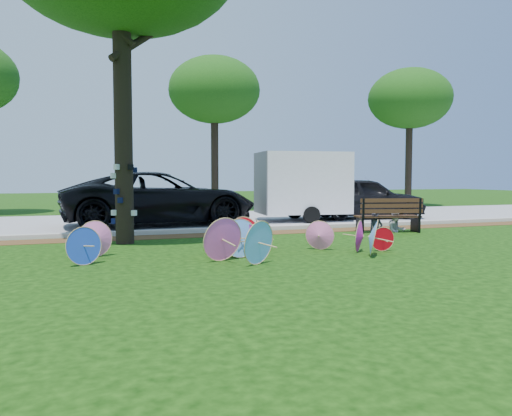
{
  "coord_description": "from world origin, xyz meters",
  "views": [
    {
      "loc": [
        -3.34,
        -9.07,
        1.64
      ],
      "look_at": [
        0.5,
        2.0,
        0.9
      ],
      "focal_mm": 35.0,
      "sensor_mm": 36.0,
      "label": 1
    }
  ],
  "objects": [
    {
      "name": "ground",
      "position": [
        0.0,
        0.0,
        0.0
      ],
      "size": [
        90.0,
        90.0,
        0.0
      ],
      "primitive_type": "plane",
      "color": "black",
      "rests_on": "ground"
    },
    {
      "name": "mulch_strip",
      "position": [
        0.0,
        4.5,
        0.01
      ],
      "size": [
        90.0,
        1.0,
        0.01
      ],
      "primitive_type": "cube",
      "color": "#472D16",
      "rests_on": "ground"
    },
    {
      "name": "curb",
      "position": [
        0.0,
        5.2,
        0.06
      ],
      "size": [
        90.0,
        0.3,
        0.12
      ],
      "primitive_type": "cube",
      "color": "#B7B5AD",
      "rests_on": "ground"
    },
    {
      "name": "street",
      "position": [
        0.0,
        9.35,
        0.01
      ],
      "size": [
        90.0,
        8.0,
        0.01
      ],
      "primitive_type": "cube",
      "color": "gray",
      "rests_on": "ground"
    },
    {
      "name": "parasol_pile",
      "position": [
        -0.12,
        0.59,
        0.38
      ],
      "size": [
        6.86,
        2.78,
        0.88
      ],
      "color": "#CD238D",
      "rests_on": "ground"
    },
    {
      "name": "black_van",
      "position": [
        -0.9,
        7.85,
        0.89
      ],
      "size": [
        6.6,
        3.33,
        1.79
      ],
      "primitive_type": "imported",
      "rotation": [
        0.0,
        0.0,
        1.63
      ],
      "color": "black",
      "rests_on": "ground"
    },
    {
      "name": "dark_pickup",
      "position": [
        6.97,
        7.9,
        0.81
      ],
      "size": [
        4.95,
        2.5,
        1.62
      ],
      "primitive_type": "imported",
      "rotation": [
        0.0,
        0.0,
        1.44
      ],
      "color": "black",
      "rests_on": "ground"
    },
    {
      "name": "cargo_trailer",
      "position": [
        4.3,
        7.71,
        1.41
      ],
      "size": [
        3.38,
        2.36,
        2.82
      ],
      "primitive_type": "cube",
      "rotation": [
        0.0,
        0.0,
        -0.11
      ],
      "color": "white",
      "rests_on": "ground"
    },
    {
      "name": "park_bench",
      "position": [
        5.13,
        3.51,
        0.5
      ],
      "size": [
        2.02,
        1.12,
        1.0
      ],
      "primitive_type": null,
      "rotation": [
        0.0,
        0.0,
        -0.22
      ],
      "color": "black",
      "rests_on": "ground"
    },
    {
      "name": "person_left",
      "position": [
        4.78,
        3.56,
        0.61
      ],
      "size": [
        0.45,
        0.3,
        1.22
      ],
      "primitive_type": "imported",
      "rotation": [
        0.0,
        0.0,
        0.02
      ],
      "color": "#363A4A",
      "rests_on": "ground"
    },
    {
      "name": "person_right",
      "position": [
        5.48,
        3.56,
        0.62
      ],
      "size": [
        0.63,
        0.5,
        1.24
      ],
      "primitive_type": "imported",
      "rotation": [
        0.0,
        0.0,
        -0.06
      ],
      "color": "silver",
      "rests_on": "ground"
    },
    {
      "name": "bg_trees",
      "position": [
        2.65,
        14.24,
        5.77
      ],
      "size": [
        25.62,
        5.34,
        7.4
      ],
      "color": "black",
      "rests_on": "ground"
    }
  ]
}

